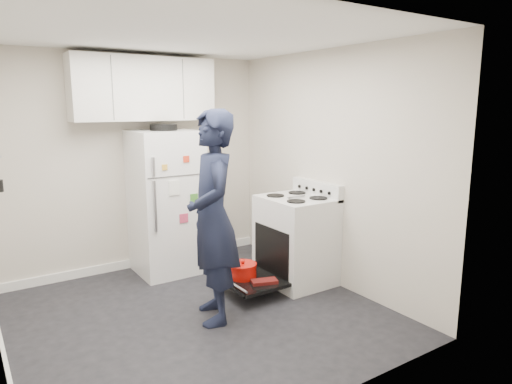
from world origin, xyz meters
TOP-DOWN VIEW (x-y plane):
  - room at (-0.03, 0.03)m, footprint 3.21×3.21m
  - electric_range at (1.26, 0.15)m, footprint 0.66×0.76m
  - open_oven_door at (0.65, 0.18)m, footprint 0.55×0.70m
  - refrigerator at (0.24, 1.25)m, footprint 0.72×0.74m
  - upper_cabinets at (0.10, 1.43)m, footprint 1.60×0.33m
  - person at (0.11, -0.13)m, footprint 0.64×0.79m

SIDE VIEW (x-z plane):
  - open_oven_door at x=0.65m, z-range 0.08..0.30m
  - electric_range at x=1.26m, z-range -0.08..1.02m
  - refrigerator at x=0.24m, z-range -0.03..1.68m
  - person at x=0.11m, z-range 0.00..1.89m
  - room at x=-0.03m, z-range -0.05..2.46m
  - upper_cabinets at x=0.10m, z-range 1.75..2.45m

